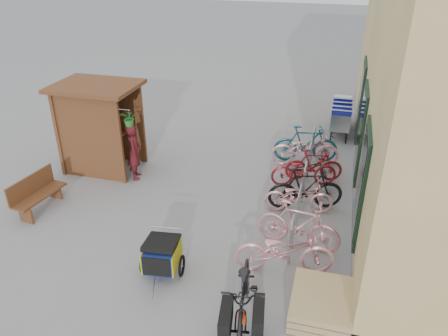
% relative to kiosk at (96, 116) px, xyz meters
% --- Properties ---
extents(ground, '(80.00, 80.00, 0.00)m').
position_rel_kiosk_xyz_m(ground, '(3.28, -2.47, -1.55)').
color(ground, gray).
extents(kiosk, '(2.49, 1.65, 2.40)m').
position_rel_kiosk_xyz_m(kiosk, '(0.00, 0.00, 0.00)').
color(kiosk, brown).
rests_on(kiosk, ground).
extents(bike_rack, '(0.05, 5.35, 0.86)m').
position_rel_kiosk_xyz_m(bike_rack, '(5.58, -0.07, -1.04)').
color(bike_rack, '#A5A8AD').
rests_on(bike_rack, ground).
extents(pallet_stack, '(1.00, 1.20, 0.40)m').
position_rel_kiosk_xyz_m(pallet_stack, '(6.28, -3.87, -1.34)').
color(pallet_stack, tan).
rests_on(pallet_stack, ground).
extents(bench, '(0.60, 1.42, 0.87)m').
position_rel_kiosk_xyz_m(bench, '(-0.39, -2.31, -1.11)').
color(bench, brown).
rests_on(bench, ground).
extents(shopping_carts, '(0.63, 2.11, 1.13)m').
position_rel_kiosk_xyz_m(shopping_carts, '(6.28, 4.43, -0.90)').
color(shopping_carts, silver).
rests_on(shopping_carts, ground).
extents(child_trailer, '(0.84, 1.37, 0.79)m').
position_rel_kiosk_xyz_m(child_trailer, '(3.29, -3.61, -1.11)').
color(child_trailer, navy).
rests_on(child_trailer, ground).
extents(cargo_bike, '(0.94, 1.98, 1.00)m').
position_rel_kiosk_xyz_m(cargo_bike, '(5.04, -4.32, -1.06)').
color(cargo_bike, black).
rests_on(cargo_bike, ground).
extents(person_kiosk, '(0.52, 0.64, 1.51)m').
position_rel_kiosk_xyz_m(person_kiosk, '(1.15, -0.27, -0.80)').
color(person_kiosk, maroon).
rests_on(person_kiosk, ground).
extents(bike_0, '(1.97, 1.02, 0.98)m').
position_rel_kiosk_xyz_m(bike_0, '(5.51, -2.96, -1.06)').
color(bike_0, pink).
rests_on(bike_0, ground).
extents(bike_1, '(1.81, 0.74, 1.05)m').
position_rel_kiosk_xyz_m(bike_1, '(5.66, -2.12, -1.03)').
color(bike_1, pink).
rests_on(bike_1, ground).
extents(bike_2, '(1.66, 0.82, 0.84)m').
position_rel_kiosk_xyz_m(bike_2, '(5.52, -0.80, -1.13)').
color(bike_2, pink).
rests_on(bike_2, ground).
extents(bike_3, '(1.83, 0.99, 1.06)m').
position_rel_kiosk_xyz_m(bike_3, '(5.65, -0.60, -1.02)').
color(bike_3, black).
rests_on(bike_3, ground).
extents(bike_4, '(1.78, 1.06, 0.89)m').
position_rel_kiosk_xyz_m(bike_4, '(5.50, 0.49, -1.11)').
color(bike_4, maroon).
rests_on(bike_4, ground).
extents(bike_5, '(1.54, 0.73, 0.89)m').
position_rel_kiosk_xyz_m(bike_5, '(5.73, 0.83, -1.10)').
color(bike_5, maroon).
rests_on(bike_5, ground).
extents(bike_6, '(1.99, 1.04, 0.99)m').
position_rel_kiosk_xyz_m(bike_6, '(5.40, 1.65, -1.06)').
color(bike_6, pink).
rests_on(bike_6, ground).
extents(bike_7, '(1.88, 0.86, 1.09)m').
position_rel_kiosk_xyz_m(bike_7, '(5.39, 1.91, -1.01)').
color(bike_7, '#1A596A').
rests_on(bike_7, ground).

